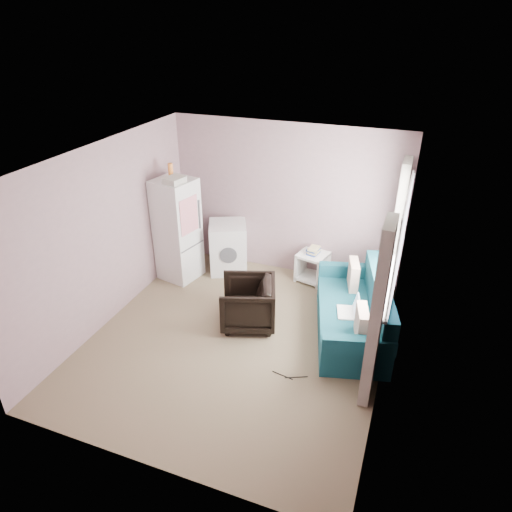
{
  "coord_description": "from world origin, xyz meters",
  "views": [
    {
      "loc": [
        1.97,
        -4.51,
        3.93
      ],
      "look_at": [
        0.05,
        0.6,
        1.0
      ],
      "focal_mm": 32.0,
      "sensor_mm": 36.0,
      "label": 1
    }
  ],
  "objects": [
    {
      "name": "armchair",
      "position": [
        0.0,
        0.4,
        0.38
      ],
      "size": [
        0.89,
        0.92,
        0.75
      ],
      "primitive_type": "imported",
      "rotation": [
        0.0,
        0.0,
        -1.24
      ],
      "color": "black",
      "rests_on": "ground"
    },
    {
      "name": "sofa",
      "position": [
        1.45,
        0.69,
        0.31
      ],
      "size": [
        1.31,
        2.05,
        0.85
      ],
      "rotation": [
        0.0,
        0.0,
        0.26
      ],
      "color": "#185D6E",
      "rests_on": "ground"
    },
    {
      "name": "fridge",
      "position": [
        -1.54,
        1.26,
        0.85
      ],
      "size": [
        0.69,
        0.68,
        1.91
      ],
      "rotation": [
        0.0,
        0.0,
        -0.21
      ],
      "color": "silver",
      "rests_on": "ground"
    },
    {
      "name": "washing_machine",
      "position": [
        -0.88,
        1.73,
        0.45
      ],
      "size": [
        0.8,
        0.8,
        0.86
      ],
      "rotation": [
        0.0,
        0.0,
        0.42
      ],
      "color": "silver",
      "rests_on": "ground"
    },
    {
      "name": "side_table",
      "position": [
        0.55,
        1.89,
        0.28
      ],
      "size": [
        0.53,
        0.53,
        0.61
      ],
      "rotation": [
        0.0,
        0.0,
        -0.23
      ],
      "color": "white",
      "rests_on": "ground"
    },
    {
      "name": "room",
      "position": [
        0.02,
        0.01,
        1.25
      ],
      "size": [
        3.84,
        4.24,
        2.54
      ],
      "color": "#816F54",
      "rests_on": "ground"
    },
    {
      "name": "window_dressing",
      "position": [
        1.78,
        0.7,
        1.11
      ],
      "size": [
        0.17,
        2.62,
        2.18
      ],
      "color": "white",
      "rests_on": "ground"
    },
    {
      "name": "floor_cables",
      "position": [
        0.87,
        -0.43,
        0.01
      ],
      "size": [
        0.44,
        0.13,
        0.01
      ],
      "rotation": [
        0.0,
        0.0,
        0.16
      ],
      "color": "black",
      "rests_on": "ground"
    }
  ]
}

